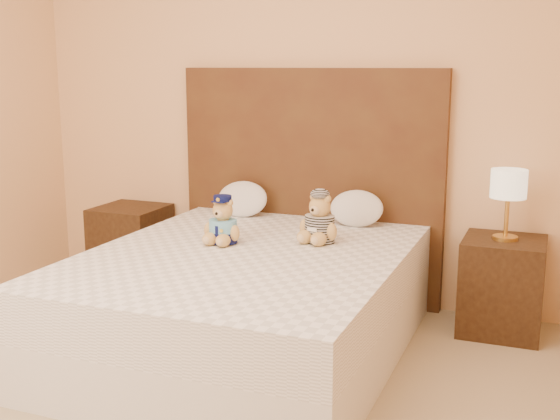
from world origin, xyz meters
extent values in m
cube|color=#EDB781|center=(0.00, 2.25, 1.35)|extent=(4.00, 0.04, 2.70)
cube|color=white|center=(0.00, 1.20, 0.15)|extent=(1.60, 2.00, 0.30)
cube|color=white|center=(0.00, 1.20, 0.43)|extent=(1.60, 2.00, 0.25)
cube|color=#503418|center=(0.00, 2.21, 0.75)|extent=(1.75, 0.08, 1.50)
cube|color=#3D2713|center=(-1.25, 2.00, 0.28)|extent=(0.45, 0.45, 0.55)
cube|color=#3D2713|center=(1.25, 2.00, 0.28)|extent=(0.45, 0.45, 0.55)
cylinder|color=gold|center=(1.25, 2.00, 0.56)|extent=(0.14, 0.14, 0.02)
cylinder|color=gold|center=(1.25, 2.00, 0.69)|extent=(0.02, 0.02, 0.26)
cylinder|color=beige|center=(1.25, 2.00, 0.87)|extent=(0.20, 0.20, 0.16)
ellipsoid|color=white|center=(-0.40, 2.03, 0.67)|extent=(0.35, 0.22, 0.24)
ellipsoid|color=white|center=(0.37, 2.03, 0.67)|extent=(0.33, 0.22, 0.24)
camera|label=1|loc=(1.49, -2.05, 1.52)|focal=45.00mm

